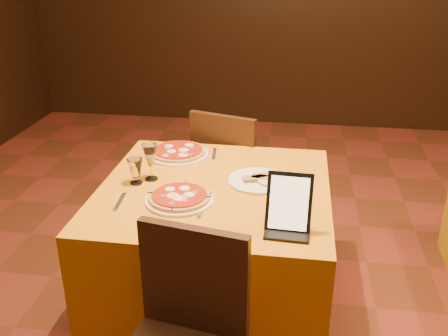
# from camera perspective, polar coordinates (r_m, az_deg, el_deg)

# --- Properties ---
(main_table) EXTENTS (1.10, 1.10, 0.75)m
(main_table) POSITION_cam_1_polar(r_m,az_deg,el_deg) (2.60, -1.04, -9.57)
(main_table) COLOR orange
(main_table) RESTS_ON floor
(chair_main_far) EXTENTS (0.49, 0.49, 0.91)m
(chair_main_far) POSITION_cam_1_polar(r_m,az_deg,el_deg) (3.25, 1.28, -0.68)
(chair_main_far) COLOR black
(chair_main_far) RESTS_ON floor
(pizza_near) EXTENTS (0.31, 0.31, 0.03)m
(pizza_near) POSITION_cam_1_polar(r_m,az_deg,el_deg) (2.28, -5.12, -3.45)
(pizza_near) COLOR white
(pizza_near) RESTS_ON main_table
(pizza_far) EXTENTS (0.34, 0.34, 0.03)m
(pizza_far) POSITION_cam_1_polar(r_m,az_deg,el_deg) (2.77, -5.29, 1.76)
(pizza_far) COLOR white
(pizza_far) RESTS_ON main_table
(cutlet_dish) EXTENTS (0.30, 0.30, 0.03)m
(cutlet_dish) POSITION_cam_1_polar(r_m,az_deg,el_deg) (2.45, 3.92, -1.33)
(cutlet_dish) COLOR white
(cutlet_dish) RESTS_ON main_table
(wine_glass) EXTENTS (0.09, 0.09, 0.19)m
(wine_glass) POSITION_cam_1_polar(r_m,az_deg,el_deg) (2.47, -8.40, 0.71)
(wine_glass) COLOR #DCD47D
(wine_glass) RESTS_ON main_table
(water_glass) EXTENTS (0.09, 0.09, 0.13)m
(water_glass) POSITION_cam_1_polar(r_m,az_deg,el_deg) (2.45, -10.08, -0.37)
(water_glass) COLOR silver
(water_glass) RESTS_ON main_table
(tablet) EXTENTS (0.19, 0.11, 0.23)m
(tablet) POSITION_cam_1_polar(r_m,az_deg,el_deg) (2.03, 7.44, -3.91)
(tablet) COLOR black
(tablet) RESTS_ON main_table
(knife) EXTENTS (0.03, 0.20, 0.01)m
(knife) POSITION_cam_1_polar(r_m,az_deg,el_deg) (2.22, -2.32, -4.55)
(knife) COLOR silver
(knife) RESTS_ON main_table
(fork_near) EXTENTS (0.03, 0.17, 0.01)m
(fork_near) POSITION_cam_1_polar(r_m,az_deg,el_deg) (2.31, -11.82, -3.81)
(fork_near) COLOR #ACACB3
(fork_near) RESTS_ON main_table
(fork_far) EXTENTS (0.04, 0.17, 0.01)m
(fork_far) POSITION_cam_1_polar(r_m,az_deg,el_deg) (2.78, -1.12, 1.64)
(fork_far) COLOR silver
(fork_far) RESTS_ON main_table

